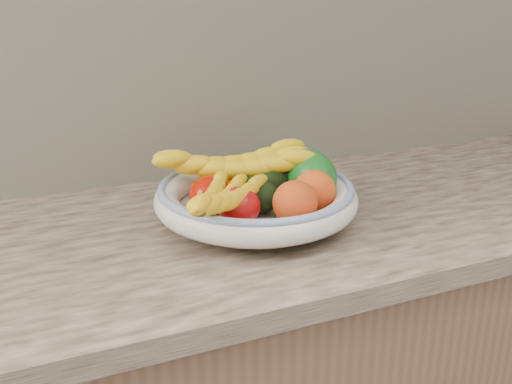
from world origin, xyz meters
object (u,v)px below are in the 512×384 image
object	(u,v)px
banana_bunch_back	(234,169)
banana_bunch_front	(221,202)
green_mango	(308,175)
fruit_bowl	(256,198)

from	to	relation	value
banana_bunch_back	banana_bunch_front	distance (m)	0.17
banana_bunch_front	green_mango	bearing A→B (deg)	-25.51
green_mango	banana_bunch_back	xyz separation A→B (m)	(-0.14, 0.06, 0.01)
banana_bunch_back	green_mango	bearing A→B (deg)	-11.37
fruit_bowl	banana_bunch_front	bearing A→B (deg)	-141.75
fruit_bowl	green_mango	world-z (taller)	green_mango
banana_bunch_front	fruit_bowl	bearing A→B (deg)	-9.79
banana_bunch_front	banana_bunch_back	bearing A→B (deg)	13.17
green_mango	banana_bunch_back	world-z (taller)	green_mango
fruit_bowl	banana_bunch_back	world-z (taller)	banana_bunch_back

